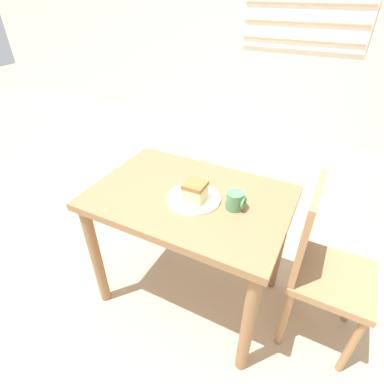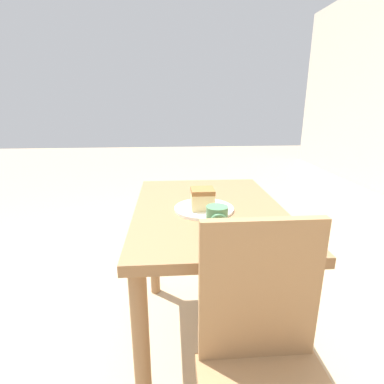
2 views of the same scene
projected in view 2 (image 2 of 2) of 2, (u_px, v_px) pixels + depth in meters
The scene contains 6 objects.
ground_plane at pixel (137, 348), 1.53m from camera, with size 14.00×14.00×0.00m, color tan.
dining_table_near at pixel (208, 232), 1.41m from camera, with size 0.98×0.67×0.75m.
chair_near_window at pixel (266, 376), 0.81m from camera, with size 0.37×0.37×0.91m.
plate at pixel (204, 209), 1.33m from camera, with size 0.26×0.26×0.01m.
cake_slice at pixel (202, 199), 1.31m from camera, with size 0.10×0.10×0.09m.
coffee_mug at pixel (217, 218), 1.13m from camera, with size 0.09×0.08×0.09m.
Camera 2 is at (1.25, 0.19, 1.21)m, focal length 28.00 mm.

